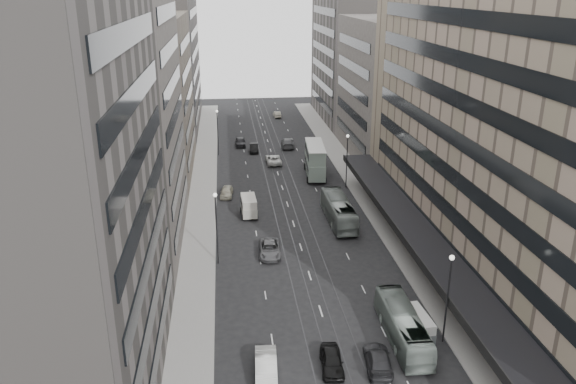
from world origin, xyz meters
name	(u,v)px	position (x,y,z in m)	size (l,w,h in m)	color
ground	(323,317)	(0.00, 0.00, 0.00)	(220.00, 220.00, 0.00)	black
sidewalk_right	(357,181)	(12.00, 37.50, 0.07)	(4.00, 125.00, 0.15)	gray
sidewalk_left	(203,187)	(-12.00, 37.50, 0.07)	(4.00, 125.00, 0.15)	gray
department_store	(521,133)	(21.45, 8.00, 14.95)	(19.20, 60.00, 30.00)	gray
building_right_mid	(394,89)	(21.50, 52.00, 12.00)	(15.00, 28.00, 24.00)	#4D4743
building_right_far	(356,57)	(21.50, 82.00, 14.00)	(15.00, 32.00, 28.00)	#645E5A
building_left_a	(30,209)	(-21.50, -8.00, 15.00)	(15.00, 28.00, 30.00)	#645E5A
building_left_b	(104,102)	(-21.50, 19.00, 17.00)	(15.00, 26.00, 34.00)	#4D4743
building_left_c	(140,97)	(-21.50, 46.00, 12.50)	(15.00, 28.00, 25.00)	#675E50
building_left_d	(160,61)	(-21.50, 79.00, 14.00)	(15.00, 38.00, 28.00)	#645E5A
lamp_right_near	(449,289)	(9.70, -5.00, 5.20)	(0.44, 0.44, 8.32)	#262628
lamp_right_far	(347,155)	(9.70, 35.00, 5.20)	(0.44, 0.44, 8.32)	#262628
lamp_left_near	(216,220)	(-9.70, 12.00, 5.20)	(0.44, 0.44, 8.32)	#262628
lamp_left_far	(218,127)	(-9.70, 55.00, 5.20)	(0.44, 0.44, 8.32)	#262628
bus_near	(403,326)	(6.22, -4.41, 1.45)	(2.44, 10.44, 2.91)	gray
bus_far	(339,210)	(5.90, 21.91, 1.62)	(2.72, 11.63, 3.24)	gray
double_decker	(315,159)	(5.82, 40.95, 2.84)	(3.60, 9.80, 5.26)	gray
vw_microbus	(416,324)	(7.56, -4.07, 1.28)	(2.20, 4.39, 2.31)	#4E5455
panel_van	(249,206)	(-5.61, 25.36, 1.46)	(2.20, 4.28, 2.65)	#B6B3A4
sedan_0	(332,361)	(-0.57, -7.49, 0.74)	(1.74, 4.32, 1.47)	black
sedan_1	(266,367)	(-5.88, -7.79, 0.81)	(1.71, 4.90, 1.61)	silver
sedan_2	(270,249)	(-3.80, 13.37, 0.72)	(2.40, 5.21, 1.45)	#58585A
sedan_3	(378,359)	(3.17, -7.75, 0.72)	(2.02, 4.97, 1.44)	#262628
sedan_4	(227,192)	(-8.50, 33.11, 0.72)	(1.70, 4.23, 1.44)	#9C9681
sedan_5	(254,148)	(-3.16, 56.34, 0.75)	(1.58, 4.52, 1.49)	black
sedan_6	(273,159)	(-0.21, 48.58, 0.76)	(2.51, 5.44, 1.51)	silver
sedan_7	(288,143)	(3.42, 58.87, 0.85)	(2.38, 5.87, 1.70)	#525254
sedan_8	(240,142)	(-5.52, 60.81, 0.80)	(1.88, 4.68, 1.60)	#262628
sedan_9	(277,114)	(3.95, 85.19, 0.69)	(1.46, 4.18, 1.38)	#B9B199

